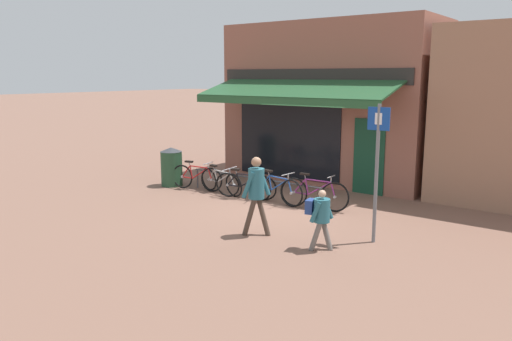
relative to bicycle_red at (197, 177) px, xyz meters
name	(u,v)px	position (x,y,z in m)	size (l,w,h in m)	color
ground_plane	(280,206)	(2.95, -0.06, -0.38)	(160.00, 160.00, 0.00)	brown
shop_front	(333,102)	(2.22, 3.98, 2.04)	(6.48, 4.67, 4.84)	#8E5647
bike_rack_rail	(253,180)	(1.88, 0.23, 0.11)	(4.20, 0.04, 0.57)	#47494F
bicycle_red	(197,177)	(0.00, 0.00, 0.00)	(1.68, 0.52, 0.84)	black
bicycle_silver	(221,181)	(0.86, 0.07, -0.02)	(1.74, 0.57, 0.82)	black
bicycle_black	(246,185)	(1.78, 0.01, -0.01)	(1.72, 0.60, 0.85)	black
bicycle_blue	(276,189)	(2.70, 0.08, 0.01)	(1.73, 0.52, 0.85)	black
bicycle_purple	(314,193)	(3.75, 0.21, 0.02)	(1.81, 0.52, 0.88)	black
pedestrian_adult	(256,188)	(3.85, -2.30, 0.63)	(0.53, 0.60, 1.66)	#47382D
pedestrian_child	(320,213)	(5.34, -2.30, 0.34)	(0.51, 0.55, 1.18)	slate
litter_bin	(172,166)	(-1.01, 0.00, 0.20)	(0.65, 0.65, 1.16)	#23472D
parking_sign	(377,160)	(5.97, -1.26, 1.28)	(0.44, 0.07, 2.73)	slate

